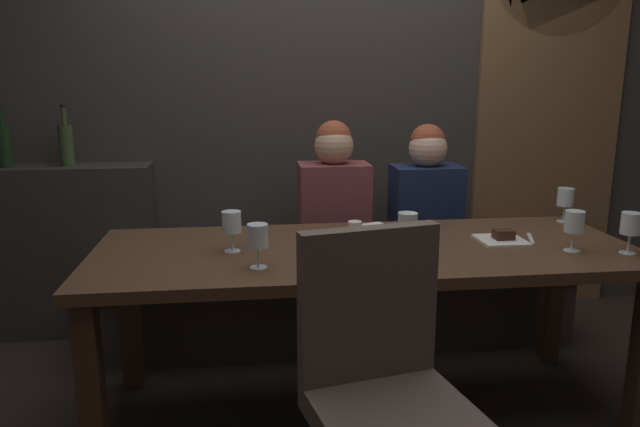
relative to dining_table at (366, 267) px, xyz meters
name	(u,v)px	position (x,y,z in m)	size (l,w,h in m)	color
ground	(363,410)	(0.00, 0.00, -0.65)	(9.00, 9.00, 0.00)	black
back_wall_tiled	(326,63)	(0.00, 1.22, 0.85)	(6.00, 0.12, 3.00)	#383330
arched_door	(551,86)	(1.35, 1.15, 0.71)	(0.90, 0.05, 2.55)	brown
back_counter	(55,251)	(-1.55, 1.04, -0.18)	(1.10, 0.28, 0.95)	#2F2B29
dining_table	(366,267)	(0.00, 0.00, 0.00)	(2.20, 0.84, 0.74)	#412B1C
banquette_bench	(339,302)	(0.00, 0.70, -0.42)	(2.50, 0.44, 0.45)	#40352A
chair_near_side	(382,374)	(-0.09, -0.72, -0.09)	(0.52, 0.52, 0.98)	#4C3321
diner_redhead	(334,198)	(-0.03, 0.69, 0.15)	(0.36, 0.24, 0.76)	brown
diner_bearded	(426,197)	(0.47, 0.71, 0.14)	(0.36, 0.24, 0.73)	#192342
wine_bottle_dark_red	(4,144)	(-1.74, 1.03, 0.42)	(0.08, 0.08, 0.33)	black
wine_bottle_pale_label	(66,144)	(-1.43, 1.03, 0.42)	(0.08, 0.08, 0.33)	#384728
wine_glass_near_left	(565,198)	(1.03, 0.31, 0.20)	(0.08, 0.08, 0.16)	silver
wine_glass_center_front	(232,223)	(-0.54, 0.00, 0.20)	(0.08, 0.08, 0.16)	silver
wine_glass_end_left	(574,224)	(0.80, -0.16, 0.20)	(0.08, 0.08, 0.16)	silver
wine_glass_center_back	(631,225)	(1.00, -0.22, 0.20)	(0.08, 0.08, 0.16)	silver
wine_glass_far_left	(258,238)	(-0.44, -0.22, 0.20)	(0.08, 0.08, 0.16)	silver
wine_glass_far_right	(408,225)	(0.14, -0.11, 0.20)	(0.08, 0.08, 0.16)	silver
espresso_cup	(355,230)	(-0.01, 0.18, 0.11)	(0.12, 0.12, 0.06)	white
dessert_plate	(502,238)	(0.59, 0.01, 0.10)	(0.19, 0.19, 0.05)	white
fork_on_table	(531,239)	(0.72, 0.03, 0.09)	(0.02, 0.17, 0.01)	silver
folded_napkin	(375,226)	(0.11, 0.32, 0.09)	(0.11, 0.10, 0.01)	silver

